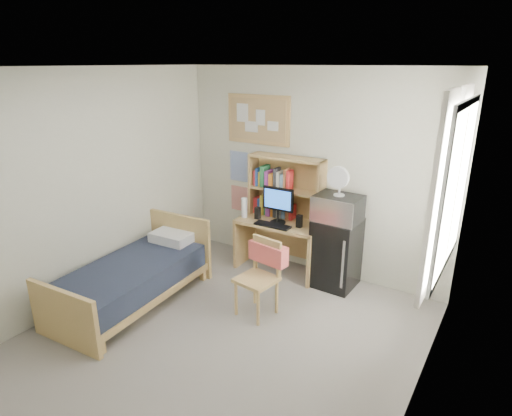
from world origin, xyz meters
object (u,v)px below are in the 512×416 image
Objects in this scene: speaker_right at (299,221)px; mini_fridge at (336,253)px; speaker_left at (258,213)px; monitor at (278,206)px; desk_fan at (340,182)px; desk_chair at (256,279)px; bed at (132,284)px; desk at (279,246)px; bulletin_board at (258,120)px; microwave at (338,208)px.

mini_fridge is at bearing 7.66° from speaker_right.
speaker_left is at bearing -173.46° from mini_fridge.
monitor is 1.39× the size of desk_fan.
bed is at bearing -148.78° from desk_chair.
desk_fan reaches higher than desk.
speaker_left is (0.21, -0.35, -1.15)m from bulletin_board.
desk_fan is (0.77, 0.07, 0.41)m from monitor.
bed is 2.65m from desk_fan.
monitor reaches higher than speaker_right.
desk is at bearing -29.02° from bulletin_board.
bed is 3.97× the size of monitor.
microwave is (1.07, 0.08, 0.24)m from speaker_left.
desk_fan reaches higher than monitor.
desk_fan is at bearing 38.54° from bed.
desk_fan is at bearing 3.25° from monitor.
microwave is 0.31m from desk_fan.
mini_fridge is 1.93× the size of monitor.
mini_fridge is 0.59m from speaker_right.
microwave reaches higher than desk_chair.
desk is at bearing 168.69° from speaker_right.
monitor is (-0.31, 1.00, 0.48)m from desk_chair.
speaker_left is (0.71, 1.55, 0.53)m from bed.
bulletin_board is at bearing 144.46° from monitor.
desk_chair reaches higher than desk.
microwave is at bearing 38.54° from bed.
desk_fan reaches higher than speaker_right.
microwave is at bearing 2.35° from speaker_left.
bed is (-1.79, -1.65, -0.19)m from mini_fridge.
desk is 1.02m from microwave.
desk is 1.25m from desk_fan.
bulletin_board is 0.85× the size of desk.
desk_fan is (1.29, -0.28, -0.60)m from bulletin_board.
desk is (0.51, -0.28, -1.58)m from bulletin_board.
speaker_right is 0.30× the size of microwave.
speaker_left is at bearing -174.52° from microwave.
desk_fan is at bearing 5.30° from speaker_right.
desk is 0.52m from speaker_right.
bed is 11.06× the size of speaker_right.
bulletin_board is at bearing 71.46° from bed.
monitor is 2.84× the size of speaker_left.
bed is (-1.01, -1.62, -0.10)m from desk.
mini_fridge is (1.29, -0.26, -1.49)m from bulletin_board.
desk_chair is (0.82, -1.34, -1.49)m from bulletin_board.
speaker_left is (-0.30, -0.01, -0.14)m from monitor.
desk_fan is at bearing 2.35° from speaker_left.
speaker_right is at bearing 98.59° from desk_chair.
desk_chair is 5.45× the size of speaker_left.
bed is at bearing -135.88° from mini_fridge.
desk_fan is at bearing -12.13° from bulletin_board.
desk is at bearing -178.05° from desk_fan.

